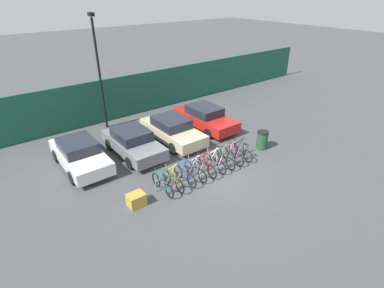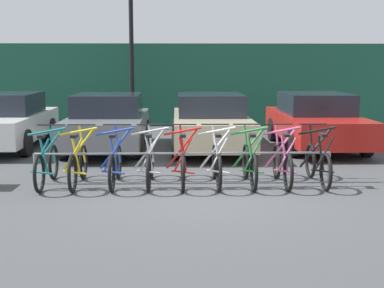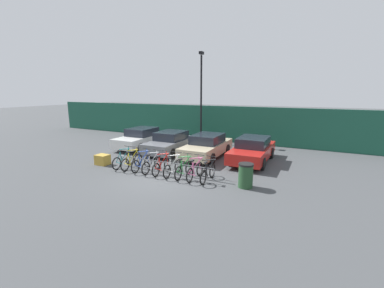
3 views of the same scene
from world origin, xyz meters
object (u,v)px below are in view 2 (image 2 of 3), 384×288
Objects in this scene: bicycle_red at (183,164)px; bicycle_green at (250,164)px; bicycle_yellow at (78,165)px; bicycle_blue at (115,165)px; bicycle_silver at (150,164)px; bicycle_black at (318,163)px; car_red at (316,121)px; lamp_post at (131,11)px; bicycle_teal at (47,165)px; car_grey at (108,123)px; bicycle_pink at (282,164)px; bicycle_white at (217,164)px; bike_rack at (183,156)px; car_white at (5,121)px; car_beige at (210,122)px.

bicycle_green is (1.20, 0.00, 0.00)m from bicycle_red.
bicycle_red is at bearing -177.19° from bicycle_green.
bicycle_blue is (0.65, 0.00, 0.00)m from bicycle_yellow.
bicycle_silver is 1.00× the size of bicycle_black.
bicycle_silver is (1.27, 0.00, 0.00)m from bicycle_yellow.
lamp_post is (-4.97, 3.87, 3.06)m from car_red.
bicycle_blue is 8.67m from lamp_post.
bicycle_teal is 0.41× the size of car_grey.
bicycle_red is at bearing 177.26° from bicycle_pink.
bicycle_teal is 7.15m from car_red.
bicycle_teal is 1.00× the size of bicycle_yellow.
car_grey reaches higher than bicycle_silver.
bicycle_red and bicycle_black have the same top height.
bicycle_teal is 1.00× the size of bicycle_white.
bicycle_black is at bearing -0.26° from bicycle_blue.
bicycle_silver reaches higher than bike_rack.
bicycle_silver and bicycle_red have the same top height.
bicycle_white is at bearing 0.91° from bicycle_teal.
lamp_post reaches higher than bicycle_yellow.
car_white is 2.72m from car_grey.
car_white is (-5.08, 4.29, 0.31)m from bicycle_white.
bicycle_green is at bearing 0.91° from bicycle_teal.
bicycle_white is 1.00× the size of bicycle_black.
bicycle_pink is (3.64, 0.00, 0.00)m from bicycle_yellow.
lamp_post is at bearing 109.81° from bicycle_pink.
bicycle_green is 1.23m from bicycle_black.
bicycle_teal reaches higher than bike_rack.
bicycle_black is (3.62, 0.00, 0.00)m from bicycle_blue.
car_white reaches higher than bicycle_yellow.
car_white reaches higher than bicycle_white.
car_grey and car_beige have the same top height.
bicycle_black is (1.82, 0.00, 0.00)m from bicycle_white.
car_grey is (-1.80, 3.82, 0.31)m from bicycle_red.
bicycle_green is at bearing -37.12° from car_white.
bike_rack is 0.19m from bicycle_red.
bicycle_blue is at bearing -87.65° from lamp_post.
bicycle_blue is at bearing 178.07° from bicycle_silver.
bicycle_red and bicycle_white have the same top height.
bicycle_teal is 3.60m from bicycle_green.
bicycle_green is (3.60, 0.00, 0.00)m from bicycle_teal.
car_white is at bearing 130.26° from bicycle_silver.
bicycle_teal is at bearing 177.99° from bicycle_black.
bicycle_red is at bearing 2.85° from bicycle_yellow.
car_beige is (3.15, 3.84, 0.31)m from bicycle_teal.
bicycle_pink is at bearing -0.26° from bicycle_blue.
bicycle_green is 0.40× the size of car_white.
car_beige reaches higher than bike_rack.
lamp_post is (0.33, 7.97, 3.38)m from bicycle_yellow.
car_grey is at bearing 117.29° from bicycle_red.
bike_rack is 1.87m from bicycle_yellow.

